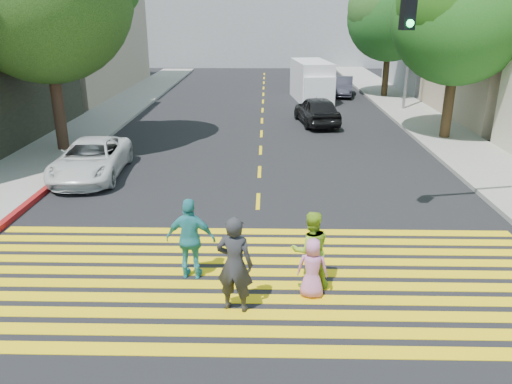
{
  "coord_description": "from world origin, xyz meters",
  "views": [
    {
      "loc": [
        0.24,
        -8.35,
        5.53
      ],
      "look_at": [
        0.0,
        3.0,
        1.4
      ],
      "focal_mm": 35.0,
      "sensor_mm": 36.0,
      "label": 1
    }
  ],
  "objects_px": {
    "traffic_signal": "(512,66)",
    "pedestrian_man": "(235,264)",
    "silver_car": "(312,78)",
    "white_van": "(312,82)",
    "white_sedan": "(91,159)",
    "pedestrian_child": "(312,268)",
    "tree_right_far": "(392,12)",
    "pedestrian_woman": "(311,250)",
    "tree_right_near": "(462,9)",
    "pedestrian_extra": "(191,239)",
    "dark_car_parked": "(342,86)",
    "dark_car_near": "(317,110)"
  },
  "relations": [
    {
      "from": "dark_car_near",
      "to": "tree_right_far",
      "type": "bearing_deg",
      "value": -130.45
    },
    {
      "from": "tree_right_near",
      "to": "white_sedan",
      "type": "xyz_separation_m",
      "value": [
        -14.3,
        -5.71,
        -4.94
      ]
    },
    {
      "from": "tree_right_near",
      "to": "tree_right_far",
      "type": "distance_m",
      "value": 11.71
    },
    {
      "from": "pedestrian_man",
      "to": "pedestrian_extra",
      "type": "distance_m",
      "value": 1.61
    },
    {
      "from": "tree_right_near",
      "to": "pedestrian_man",
      "type": "distance_m",
      "value": 17.09
    },
    {
      "from": "tree_right_near",
      "to": "pedestrian_man",
      "type": "xyz_separation_m",
      "value": [
        -8.73,
        -13.95,
        -4.6
      ]
    },
    {
      "from": "tree_right_near",
      "to": "tree_right_far",
      "type": "bearing_deg",
      "value": 90.78
    },
    {
      "from": "pedestrian_woman",
      "to": "white_sedan",
      "type": "distance_m",
      "value": 10.2
    },
    {
      "from": "pedestrian_extra",
      "to": "white_sedan",
      "type": "relative_size",
      "value": 0.4
    },
    {
      "from": "silver_car",
      "to": "white_van",
      "type": "xyz_separation_m",
      "value": [
        -0.57,
        -6.41,
        0.51
      ]
    },
    {
      "from": "tree_right_far",
      "to": "pedestrian_child",
      "type": "height_order",
      "value": "tree_right_far"
    },
    {
      "from": "pedestrian_man",
      "to": "silver_car",
      "type": "xyz_separation_m",
      "value": [
        4.09,
        30.79,
        -0.3
      ]
    },
    {
      "from": "tree_right_near",
      "to": "traffic_signal",
      "type": "distance_m",
      "value": 9.83
    },
    {
      "from": "pedestrian_man",
      "to": "dark_car_near",
      "type": "bearing_deg",
      "value": -86.95
    },
    {
      "from": "dark_car_parked",
      "to": "traffic_signal",
      "type": "bearing_deg",
      "value": -77.92
    },
    {
      "from": "tree_right_near",
      "to": "pedestrian_extra",
      "type": "xyz_separation_m",
      "value": [
        -9.76,
        -12.71,
        -4.67
      ]
    },
    {
      "from": "white_sedan",
      "to": "dark_car_parked",
      "type": "relative_size",
      "value": 1.18
    },
    {
      "from": "dark_car_near",
      "to": "dark_car_parked",
      "type": "distance_m",
      "value": 9.62
    },
    {
      "from": "pedestrian_extra",
      "to": "dark_car_parked",
      "type": "xyz_separation_m",
      "value": [
        6.81,
        25.09,
        -0.27
      ]
    },
    {
      "from": "pedestrian_woman",
      "to": "traffic_signal",
      "type": "xyz_separation_m",
      "value": [
        5.18,
        3.53,
        3.39
      ]
    },
    {
      "from": "tree_right_near",
      "to": "white_van",
      "type": "bearing_deg",
      "value": 116.57
    },
    {
      "from": "white_sedan",
      "to": "traffic_signal",
      "type": "relative_size",
      "value": 0.71
    },
    {
      "from": "pedestrian_child",
      "to": "traffic_signal",
      "type": "relative_size",
      "value": 0.2
    },
    {
      "from": "pedestrian_child",
      "to": "silver_car",
      "type": "xyz_separation_m",
      "value": [
        2.56,
        30.27,
        0.04
      ]
    },
    {
      "from": "white_van",
      "to": "traffic_signal",
      "type": "bearing_deg",
      "value": -87.34
    },
    {
      "from": "pedestrian_extra",
      "to": "silver_car",
      "type": "relative_size",
      "value": 0.39
    },
    {
      "from": "tree_right_near",
      "to": "pedestrian_woman",
      "type": "relative_size",
      "value": 4.84
    },
    {
      "from": "white_sedan",
      "to": "tree_right_far",
      "type": "bearing_deg",
      "value": 47.32
    },
    {
      "from": "pedestrian_child",
      "to": "white_sedan",
      "type": "xyz_separation_m",
      "value": [
        -7.1,
        7.72,
        0.0
      ]
    },
    {
      "from": "tree_right_far",
      "to": "pedestrian_man",
      "type": "height_order",
      "value": "tree_right_far"
    },
    {
      "from": "pedestrian_extra",
      "to": "dark_car_near",
      "type": "distance_m",
      "value": 16.38
    },
    {
      "from": "traffic_signal",
      "to": "pedestrian_man",
      "type": "bearing_deg",
      "value": -158.74
    },
    {
      "from": "dark_car_near",
      "to": "dark_car_parked",
      "type": "bearing_deg",
      "value": -114.01
    },
    {
      "from": "tree_right_near",
      "to": "tree_right_far",
      "type": "relative_size",
      "value": 1.02
    },
    {
      "from": "pedestrian_man",
      "to": "dark_car_near",
      "type": "xyz_separation_m",
      "value": [
        3.17,
        17.08,
        -0.25
      ]
    },
    {
      "from": "pedestrian_man",
      "to": "white_van",
      "type": "bearing_deg",
      "value": -84.66
    },
    {
      "from": "white_sedan",
      "to": "silver_car",
      "type": "height_order",
      "value": "silver_car"
    },
    {
      "from": "pedestrian_child",
      "to": "dark_car_parked",
      "type": "relative_size",
      "value": 0.33
    },
    {
      "from": "pedestrian_child",
      "to": "traffic_signal",
      "type": "distance_m",
      "value": 7.41
    },
    {
      "from": "dark_car_near",
      "to": "traffic_signal",
      "type": "distance_m",
      "value": 13.59
    },
    {
      "from": "pedestrian_extra",
      "to": "dark_car_parked",
      "type": "height_order",
      "value": "pedestrian_extra"
    },
    {
      "from": "tree_right_far",
      "to": "pedestrian_man",
      "type": "relative_size",
      "value": 4.1
    },
    {
      "from": "tree_right_far",
      "to": "pedestrian_woman",
      "type": "height_order",
      "value": "tree_right_far"
    },
    {
      "from": "pedestrian_child",
      "to": "silver_car",
      "type": "bearing_deg",
      "value": -86.99
    },
    {
      "from": "dark_car_parked",
      "to": "dark_car_near",
      "type": "bearing_deg",
      "value": -96.1
    },
    {
      "from": "pedestrian_child",
      "to": "white_van",
      "type": "bearing_deg",
      "value": -86.91
    },
    {
      "from": "silver_car",
      "to": "dark_car_parked",
      "type": "xyz_separation_m",
      "value": [
        1.69,
        -4.45,
        -0.04
      ]
    },
    {
      "from": "white_van",
      "to": "traffic_signal",
      "type": "relative_size",
      "value": 0.84
    },
    {
      "from": "tree_right_far",
      "to": "white_sedan",
      "type": "distance_m",
      "value": 22.94
    },
    {
      "from": "pedestrian_man",
      "to": "pedestrian_extra",
      "type": "bearing_deg",
      "value": -37.04
    }
  ]
}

